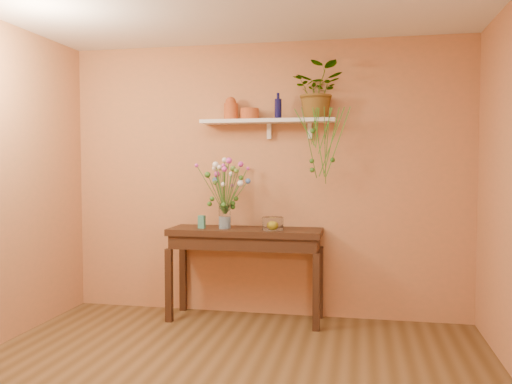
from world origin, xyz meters
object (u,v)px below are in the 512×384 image
(terracotta_jug, at_px, (231,109))
(bouquet, at_px, (225,179))
(glass_bowl, at_px, (273,224))
(blue_bottle, at_px, (278,108))
(spider_plant, at_px, (318,91))
(sideboard, at_px, (245,242))
(glass_vase, at_px, (225,218))

(terracotta_jug, relative_size, bouquet, 0.39)
(glass_bowl, bearing_deg, bouquet, 178.36)
(blue_bottle, xyz_separation_m, spider_plant, (0.38, 0.02, 0.16))
(sideboard, distance_m, terracotta_jug, 1.30)
(sideboard, bearing_deg, terracotta_jug, 142.88)
(sideboard, distance_m, glass_bowl, 0.34)
(terracotta_jug, bearing_deg, glass_vase, -97.96)
(terracotta_jug, xyz_separation_m, blue_bottle, (0.47, -0.02, -0.01))
(blue_bottle, xyz_separation_m, bouquet, (-0.48, -0.15, -0.68))
(blue_bottle, distance_m, glass_bowl, 1.11)
(blue_bottle, bearing_deg, bouquet, -162.64)
(terracotta_jug, bearing_deg, sideboard, -37.12)
(bouquet, relative_size, glass_bowl, 2.89)
(sideboard, xyz_separation_m, terracotta_jug, (-0.17, 0.13, 1.29))
(glass_vase, distance_m, bouquet, 0.37)
(glass_vase, bearing_deg, bouquet, -50.31)
(glass_vase, relative_size, bouquet, 0.42)
(terracotta_jug, relative_size, glass_vase, 0.93)
(spider_plant, bearing_deg, glass_bowl, -155.49)
(spider_plant, xyz_separation_m, bouquet, (-0.86, -0.17, -0.84))
(glass_bowl, bearing_deg, terracotta_jug, 157.28)
(blue_bottle, bearing_deg, glass_bowl, -98.08)
(sideboard, relative_size, bouquet, 2.53)
(blue_bottle, height_order, bouquet, blue_bottle)
(sideboard, height_order, blue_bottle, blue_bottle)
(glass_bowl, bearing_deg, spider_plant, 24.51)
(sideboard, relative_size, spider_plant, 2.83)
(terracotta_jug, xyz_separation_m, glass_vase, (-0.02, -0.16, -1.05))
(glass_vase, xyz_separation_m, glass_bowl, (0.47, -0.03, -0.05))
(terracotta_jug, height_order, spider_plant, spider_plant)
(terracotta_jug, height_order, bouquet, terracotta_jug)
(terracotta_jug, distance_m, bouquet, 0.71)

